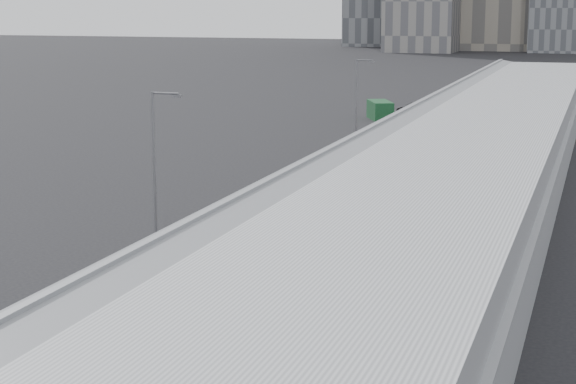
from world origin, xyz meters
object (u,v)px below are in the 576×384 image
at_px(bus_3, 279,220).
at_px(suv, 414,109).
at_px(bus_1, 14,378).
at_px(bus_6, 402,136).
at_px(street_lamp_near, 156,159).
at_px(bus_2, 185,281).
at_px(street_lamp_far, 358,95).
at_px(bus_4, 338,176).
at_px(shipping_container, 380,110).
at_px(bus_5, 377,155).
at_px(bus_7, 426,120).

bearing_deg(bus_3, suv, 88.40).
relative_size(bus_1, bus_3, 1.04).
height_order(bus_6, suv, bus_6).
distance_m(bus_6, street_lamp_near, 45.81).
distance_m(bus_2, street_lamp_far, 61.86).
relative_size(bus_2, bus_6, 1.03).
bearing_deg(bus_3, bus_4, 85.89).
bearing_deg(suv, street_lamp_near, -66.98).
height_order(bus_2, shipping_container, bus_2).
bearing_deg(bus_5, street_lamp_far, 115.00).
bearing_deg(street_lamp_near, bus_4, 70.88).
bearing_deg(shipping_container, bus_4, -105.38).
relative_size(bus_7, suv, 2.03).
height_order(bus_5, street_lamp_near, street_lamp_near).
height_order(bus_3, suv, bus_3).
bearing_deg(bus_2, street_lamp_near, 117.71).
bearing_deg(suv, bus_1, -63.13).
distance_m(bus_5, shipping_container, 41.02).
height_order(bus_4, shipping_container, bus_4).
xyz_separation_m(bus_4, street_lamp_far, (-6.08, 30.62, 3.63)).
bearing_deg(street_lamp_near, bus_2, -58.64).
distance_m(bus_7, street_lamp_far, 12.47).
distance_m(bus_3, bus_7, 57.03).
relative_size(bus_3, bus_5, 0.98).
height_order(bus_2, bus_6, bus_2).
distance_m(street_lamp_far, shipping_container, 22.19).
xyz_separation_m(bus_5, bus_6, (-0.42, 13.82, -0.02)).
bearing_deg(suv, street_lamp_far, -68.05).
bearing_deg(street_lamp_near, bus_5, 77.44).
height_order(bus_4, bus_7, bus_4).
relative_size(bus_5, shipping_container, 2.15).
xyz_separation_m(bus_1, bus_2, (0.76, 13.69, -0.03)).
distance_m(bus_1, bus_7, 85.44).
bearing_deg(bus_5, bus_1, -84.93).
height_order(bus_2, bus_5, bus_2).
distance_m(bus_2, bus_3, 14.72).
bearing_deg(bus_4, bus_5, 88.10).
bearing_deg(bus_1, street_lamp_far, 92.90).
distance_m(bus_2, street_lamp_near, 14.27).
bearing_deg(street_lamp_far, bus_3, -82.01).
bearing_deg(bus_1, bus_2, 85.29).
bearing_deg(street_lamp_far, bus_4, -78.78).
relative_size(bus_2, street_lamp_near, 1.32).
height_order(bus_3, street_lamp_far, street_lamp_far).
bearing_deg(bus_7, shipping_container, 122.15).
bearing_deg(shipping_container, bus_3, -107.12).
bearing_deg(bus_6, bus_3, -92.97).
bearing_deg(bus_6, bus_2, -93.12).
bearing_deg(bus_5, suv, 102.30).
relative_size(bus_4, suv, 2.18).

